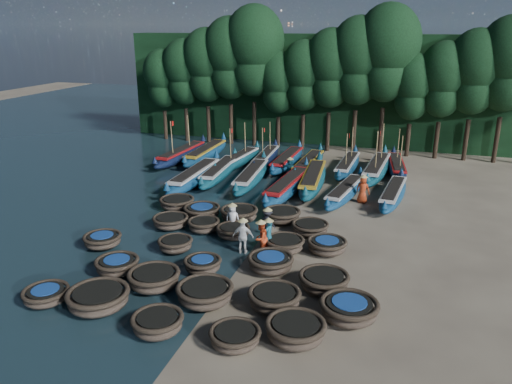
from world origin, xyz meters
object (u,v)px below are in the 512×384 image
(coracle_22, at_px, (239,214))
(long_boat_14, at_px, (308,164))
(coracle_24, at_px, (310,228))
(fisherman_0, at_px, (233,217))
(coracle_9, at_px, (349,309))
(fisherman_6, at_px, (363,189))
(coracle_1, at_px, (98,298))
(long_boat_9, at_px, (181,154))
(coracle_17, at_px, (233,231))
(fisherman_4, at_px, (243,236))
(long_boat_4, at_px, (251,176))
(long_boat_7, at_px, (345,192))
(coracle_14, at_px, (324,281))
(coracle_23, at_px, (282,215))
(coracle_19, at_px, (327,245))
(long_boat_17, at_px, (397,167))
(coracle_2, at_px, (158,323))
(long_boat_8, at_px, (393,194))
(coracle_11, at_px, (175,244))
(long_boat_6, at_px, (313,179))
(long_boat_13, at_px, (287,160))
(coracle_18, at_px, (284,244))
(coracle_8, at_px, (274,298))
(coracle_12, at_px, (203,264))
(coracle_15, at_px, (171,221))
(long_boat_5, at_px, (288,186))
(fisherman_2, at_px, (261,237))
(long_boat_16, at_px, (377,169))
(long_boat_3, at_px, (220,171))
(fisherman_5, at_px, (290,168))
(coracle_10, at_px, (103,240))
(coracle_20, at_px, (177,203))
(coracle_4, at_px, (296,330))
(coracle_21, at_px, (202,211))
(long_boat_11, at_px, (238,160))
(long_boat_2, at_px, (195,176))
(long_boat_10, at_px, (206,153))
(coracle_7, at_px, (205,293))
(fisherman_1, at_px, (268,233))
(coracle_3, at_px, (235,337))
(long_boat_15, at_px, (347,166))

(coracle_22, xyz_separation_m, long_boat_14, (1.66, 11.64, 0.06))
(coracle_24, distance_m, fisherman_0, 4.25)
(coracle_9, distance_m, fisherman_6, 13.75)
(coracle_1, height_order, long_boat_9, long_boat_9)
(coracle_17, height_order, fisherman_4, fisherman_4)
(long_boat_4, height_order, long_boat_7, long_boat_4)
(coracle_14, relative_size, coracle_23, 1.22)
(coracle_19, distance_m, long_boat_17, 15.83)
(coracle_2, xyz_separation_m, long_boat_8, (7.56, 17.51, 0.08))
(coracle_17, distance_m, fisherman_0, 0.98)
(coracle_11, xyz_separation_m, long_boat_6, (4.56, 12.26, 0.22))
(long_boat_13, bearing_deg, coracle_18, -74.30)
(coracle_8, bearing_deg, long_boat_9, 124.27)
(fisherman_6, bearing_deg, coracle_9, 104.40)
(coracle_12, bearing_deg, coracle_15, 131.10)
(coracle_12, distance_m, coracle_15, 5.78)
(long_boat_5, xyz_separation_m, fisherman_0, (-1.36, -7.09, 0.27))
(coracle_1, bearing_deg, coracle_9, 12.67)
(coracle_11, relative_size, long_boat_14, 0.26)
(coracle_11, bearing_deg, long_boat_9, 114.37)
(coracle_15, height_order, fisherman_2, fisherman_2)
(coracle_11, relative_size, coracle_19, 0.89)
(long_boat_16, bearing_deg, coracle_11, -113.59)
(coracle_15, bearing_deg, long_boat_3, 94.56)
(long_boat_8, bearing_deg, fisherman_5, 164.68)
(coracle_11, height_order, long_boat_13, long_boat_13)
(coracle_10, height_order, coracle_20, coracle_20)
(long_boat_8, bearing_deg, long_boat_4, -178.67)
(long_boat_3, relative_size, fisherman_0, 4.66)
(coracle_4, height_order, long_boat_16, long_boat_16)
(coracle_18, distance_m, coracle_21, 6.51)
(coracle_1, relative_size, long_boat_11, 0.36)
(coracle_10, distance_m, fisherman_6, 16.10)
(coracle_19, distance_m, long_boat_2, 13.75)
(coracle_2, xyz_separation_m, long_boat_10, (-7.93, 23.54, 0.16))
(coracle_18, bearing_deg, coracle_7, -108.46)
(coracle_18, distance_m, fisherman_1, 0.96)
(fisherman_0, bearing_deg, coracle_11, 55.24)
(fisherman_4, bearing_deg, fisherman_2, 177.16)
(fisherman_2, bearing_deg, long_boat_5, -159.53)
(long_boat_7, relative_size, long_boat_16, 0.84)
(coracle_8, height_order, coracle_19, coracle_8)
(fisherman_0, bearing_deg, coracle_1, 70.59)
(fisherman_1, bearing_deg, long_boat_3, -129.40)
(long_boat_3, bearing_deg, coracle_4, -64.37)
(fisherman_2, relative_size, fisherman_6, 1.00)
(coracle_1, distance_m, long_boat_11, 21.61)
(coracle_3, xyz_separation_m, long_boat_9, (-12.68, 22.39, 0.21))
(coracle_2, distance_m, long_boat_5, 16.86)
(long_boat_15, bearing_deg, long_boat_4, -138.09)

